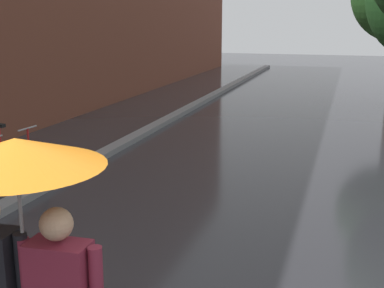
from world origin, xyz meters
name	(u,v)px	position (x,y,z in m)	size (l,w,h in m)	color
kerb_strip	(158,125)	(-3.20, 10.00, 0.06)	(0.30, 36.00, 0.12)	slate
parked_bicycle_3	(11,157)	(-4.14, 5.10, 0.38)	(1.14, 0.80, 0.96)	black
couple_under_umbrella	(22,244)	(-0.34, 0.18, 1.38)	(1.11, 1.11, 2.07)	black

